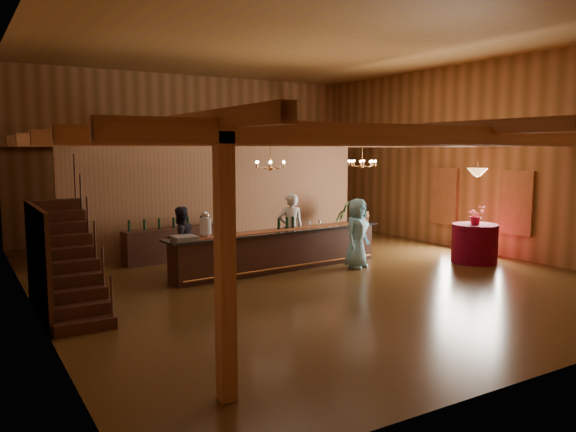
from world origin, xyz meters
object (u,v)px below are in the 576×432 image
bartender (291,228)px  floor_plant (339,224)px  guest (357,233)px  tasting_bar (279,250)px  staff_second (180,240)px  raffle_drum (363,216)px  beverage_dispenser (205,225)px  chandelier_right (362,163)px  pendant_lamp (477,172)px  chandelier_left (270,164)px  backbar_shelf (181,244)px  round_table (475,243)px

bartender → floor_plant: size_ratio=1.31×
bartender → guest: size_ratio=1.04×
tasting_bar → floor_plant: bearing=27.4°
staff_second → guest: 4.39m
raffle_drum → floor_plant: 2.04m
beverage_dispenser → guest: (3.82, -0.68, -0.40)m
raffle_drum → chandelier_right: chandelier_right is taller
raffle_drum → pendant_lamp: pendant_lamp is taller
tasting_bar → pendant_lamp: bearing=-24.9°
staff_second → floor_plant: bearing=175.9°
chandelier_left → bartender: 1.91m
beverage_dispenser → staff_second: staff_second is taller
beverage_dispenser → chandelier_left: size_ratio=0.75×
staff_second → bartender: bearing=159.9°
beverage_dispenser → backbar_shelf: 2.73m
floor_plant → chandelier_left: bearing=-152.9°
tasting_bar → guest: size_ratio=3.40×
tasting_bar → staff_second: bearing=155.5°
tasting_bar → raffle_drum: (2.74, 0.15, 0.67)m
backbar_shelf → pendant_lamp: size_ratio=3.54×
backbar_shelf → tasting_bar: bearing=-61.9°
backbar_shelf → guest: 4.77m
pendant_lamp → floor_plant: (-1.57, 3.91, -1.70)m
round_table → guest: bearing=160.6°
chandelier_left → pendant_lamp: (4.99, -2.16, -0.22)m
chandelier_right → pendant_lamp: bearing=-60.6°
tasting_bar → pendant_lamp: size_ratio=6.68×
beverage_dispenser → floor_plant: size_ratio=0.43×
chandelier_left → staff_second: size_ratio=0.49×
pendant_lamp → bartender: 5.10m
backbar_shelf → chandelier_left: bearing=-59.8°
chandelier_left → chandelier_right: size_ratio=1.00×
round_table → pendant_lamp: size_ratio=1.32×
raffle_drum → round_table: bearing=-42.9°
chandelier_right → staff_second: size_ratio=0.49×
tasting_bar → guest: 2.01m
pendant_lamp → guest: bearing=160.6°
beverage_dispenser → raffle_drum: bearing=2.9°
chandelier_left → guest: 2.79m
beverage_dispenser → chandelier_right: 5.58m
chandelier_right → bartender: chandelier_right is taller
chandelier_left → round_table: bearing=-23.4°
beverage_dispenser → pendant_lamp: bearing=-14.4°
backbar_shelf → staff_second: (-0.62, -1.63, 0.37)m
beverage_dispenser → guest: bearing=-10.1°
backbar_shelf → bartender: 3.03m
staff_second → floor_plant: size_ratio=1.16×
round_table → floor_plant: size_ratio=0.84×
guest → raffle_drum: bearing=20.9°
chandelier_right → guest: 2.87m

